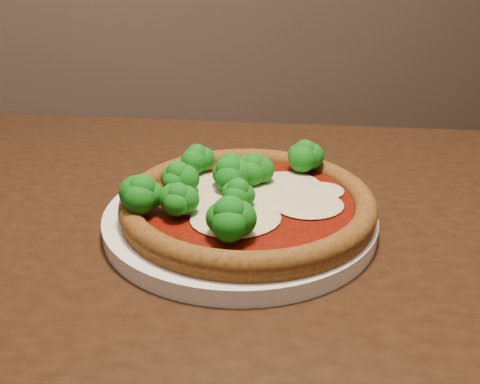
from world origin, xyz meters
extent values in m
cube|color=black|center=(0.22, 0.23, 0.73)|extent=(1.39, 1.15, 0.04)
cylinder|color=black|center=(-0.18, 0.74, 0.35)|extent=(0.06, 0.06, 0.71)
cylinder|color=white|center=(0.20, 0.28, 0.76)|extent=(0.29, 0.29, 0.02)
cylinder|color=brown|center=(0.21, 0.27, 0.77)|extent=(0.26, 0.26, 0.01)
torus|color=brown|center=(0.21, 0.27, 0.78)|extent=(0.27, 0.27, 0.02)
cylinder|color=#680E04|center=(0.21, 0.27, 0.78)|extent=(0.22, 0.22, 0.00)
ellipsoid|color=beige|center=(0.29, 0.27, 0.78)|extent=(0.05, 0.05, 0.00)
ellipsoid|color=beige|center=(0.26, 0.29, 0.78)|extent=(0.08, 0.07, 0.01)
ellipsoid|color=beige|center=(0.22, 0.34, 0.78)|extent=(0.07, 0.06, 0.01)
ellipsoid|color=beige|center=(0.18, 0.31, 0.78)|extent=(0.08, 0.07, 0.01)
ellipsoid|color=beige|center=(0.19, 0.23, 0.78)|extent=(0.09, 0.08, 0.01)
ellipsoid|color=beige|center=(0.15, 0.27, 0.78)|extent=(0.06, 0.05, 0.00)
ellipsoid|color=beige|center=(0.27, 0.24, 0.78)|extent=(0.07, 0.07, 0.01)
ellipsoid|color=beige|center=(0.21, 0.28, 0.78)|extent=(0.11, 0.10, 0.01)
ellipsoid|color=#168B1A|center=(0.20, 0.25, 0.80)|extent=(0.04, 0.04, 0.03)
ellipsoid|color=#168B1A|center=(0.22, 0.30, 0.81)|extent=(0.04, 0.04, 0.04)
ellipsoid|color=#168B1A|center=(0.20, 0.32, 0.80)|extent=(0.04, 0.04, 0.03)
ellipsoid|color=#168B1A|center=(0.17, 0.19, 0.81)|extent=(0.05, 0.05, 0.04)
ellipsoid|color=#168B1A|center=(0.17, 0.35, 0.80)|extent=(0.04, 0.04, 0.04)
ellipsoid|color=#168B1A|center=(0.10, 0.26, 0.81)|extent=(0.05, 0.05, 0.04)
ellipsoid|color=#168B1A|center=(0.29, 0.33, 0.81)|extent=(0.05, 0.05, 0.04)
ellipsoid|color=#168B1A|center=(0.14, 0.30, 0.81)|extent=(0.04, 0.04, 0.04)
ellipsoid|color=#168B1A|center=(0.19, 0.29, 0.81)|extent=(0.05, 0.05, 0.04)
ellipsoid|color=#168B1A|center=(0.14, 0.25, 0.80)|extent=(0.04, 0.04, 0.03)
camera|label=1|loc=(0.09, -0.22, 1.03)|focal=40.00mm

